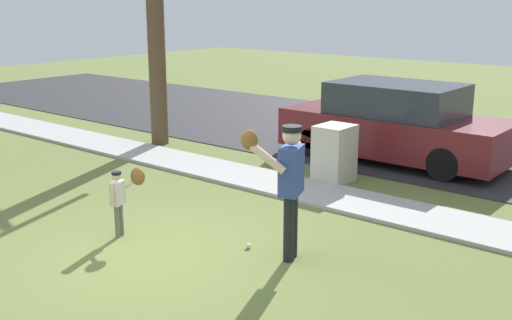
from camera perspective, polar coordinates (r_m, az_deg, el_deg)
The scene contains 9 objects.
ground_plane at distance 11.06m, azimuth 4.35°, elevation -3.06°, with size 48.00×48.00×0.00m, color olive.
sidewalk_strip at distance 11.13m, azimuth 4.65°, elevation -2.79°, with size 36.00×1.20×0.06m, color #B2B2AD.
road_surface at distance 15.38m, azimuth 15.34°, elevation 1.53°, with size 36.00×6.80×0.02m, color #2D2D30.
person_adult at distance 8.00m, azimuth 2.93°, elevation -1.61°, with size 0.67×0.82×1.79m.
person_child at distance 9.10m, azimuth -11.98°, elevation -2.84°, with size 0.42×0.49×1.01m.
baseball at distance 8.66m, azimuth -0.69°, elevation -7.84°, with size 0.07×0.07×0.07m, color white.
utility_cabinet at distance 11.70m, azimuth 7.14°, elevation 0.59°, with size 0.60×0.69×1.07m, color beige.
street_tree_far at distance 14.61m, azimuth -9.22°, elevation 13.70°, with size 1.85×1.89×6.00m.
parked_suv_maroon at distance 13.40m, azimuth 12.58°, elevation 3.25°, with size 4.70×1.90×1.63m.
Camera 1 is at (6.01, -5.16, 3.34)m, focal length 43.87 mm.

